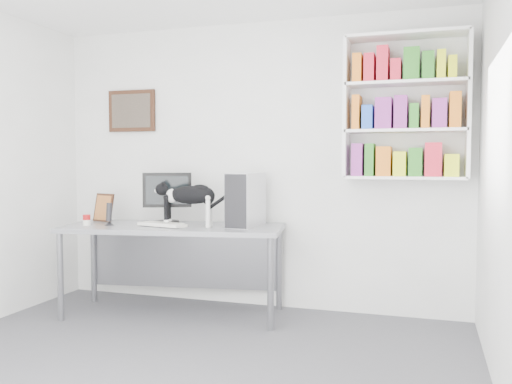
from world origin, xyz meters
TOP-DOWN VIEW (x-y plane):
  - room at (0.00, 0.00)m, footprint 4.01×4.01m
  - bookshelf at (1.40, 1.85)m, footprint 1.03×0.28m
  - wall_art at (-1.30, 1.97)m, footprint 0.52×0.04m
  - desk at (-0.58, 1.44)m, footprint 2.05×1.05m
  - monitor at (-0.73, 1.61)m, footprint 0.50×0.38m
  - keyboard at (-0.65, 1.35)m, footprint 0.46×0.25m
  - pc_tower at (0.05, 1.60)m, footprint 0.24×0.48m
  - speaker at (-1.14, 1.27)m, footprint 0.10×0.10m
  - leaning_print at (-1.35, 1.51)m, footprint 0.24×0.14m
  - soup_can at (-1.32, 1.21)m, footprint 0.09×0.09m
  - cat at (-0.40, 1.41)m, footprint 0.63×0.25m

SIDE VIEW (x-z plane):
  - desk at x=-0.58m, z-range 0.00..0.81m
  - keyboard at x=-0.65m, z-range 0.81..0.85m
  - soup_can at x=-1.32m, z-range 0.81..0.91m
  - speaker at x=-1.14m, z-range 0.81..1.02m
  - leaning_print at x=-1.35m, z-range 0.81..1.09m
  - cat at x=-0.40m, z-range 0.81..1.19m
  - pc_tower at x=0.05m, z-range 0.81..1.29m
  - monitor at x=-0.73m, z-range 0.81..1.29m
  - room at x=0.00m, z-range 0.00..2.70m
  - bookshelf at x=1.40m, z-range 1.23..2.47m
  - wall_art at x=-1.30m, z-range 1.69..2.11m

